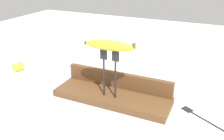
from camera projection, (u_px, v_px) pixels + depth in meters
ground_plane at (112, 100)px, 0.94m from camera, size 3.00×3.00×0.00m
wooden_board at (112, 97)px, 0.94m from camera, size 0.45×0.15×0.03m
board_backstop at (118, 80)px, 0.97m from camera, size 0.44×0.02×0.06m
fork_stand_center at (110, 70)px, 0.87m from camera, size 0.07×0.01×0.18m
banana_raised_center at (109, 45)px, 0.83m from camera, size 0.19×0.05×0.04m
fork_fallen_near at (199, 116)px, 0.84m from camera, size 0.17×0.11×0.01m
banana_chunk_far at (18, 67)px, 1.19m from camera, size 0.05×0.05×0.04m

